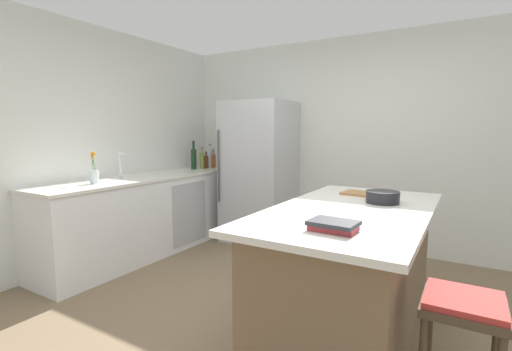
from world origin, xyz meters
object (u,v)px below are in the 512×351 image
object	(u,v)px
sink_faucet	(121,165)
soda_bottle	(210,158)
bar_stool	(462,322)
vinegar_bottle	(213,161)
wine_bottle	(194,158)
mixing_bowl	(383,197)
flower_vase	(94,174)
cookbook_stack	(333,226)
refrigerator	(259,172)
cutting_board	(361,194)
olive_oil_bottle	(202,160)
syrup_bottle	(206,162)
kitchen_island	(350,271)

from	to	relation	value
sink_faucet	soda_bottle	size ratio (longest dim) A/B	0.90
bar_stool	vinegar_bottle	distance (m)	3.95
wine_bottle	mixing_bowl	xyz separation A→B (m)	(2.79, -1.15, -0.11)
flower_vase	cookbook_stack	bearing A→B (deg)	-9.29
bar_stool	cookbook_stack	distance (m)	0.74
soda_bottle	vinegar_bottle	bearing A→B (deg)	-35.18
refrigerator	mixing_bowl	xyz separation A→B (m)	(1.84, -1.35, 0.05)
bar_stool	cutting_board	bearing A→B (deg)	125.16
soda_bottle	vinegar_bottle	xyz separation A→B (m)	(0.14, -0.10, -0.03)
vinegar_bottle	soda_bottle	bearing A→B (deg)	144.82
bar_stool	flower_vase	bearing A→B (deg)	173.84
flower_vase	soda_bottle	bearing A→B (deg)	92.77
wine_bottle	mixing_bowl	size ratio (longest dim) A/B	1.64
vinegar_bottle	mixing_bowl	xyz separation A→B (m)	(2.66, -1.42, -0.06)
olive_oil_bottle	cutting_board	distance (m)	2.66
syrup_bottle	cutting_board	distance (m)	2.69
refrigerator	soda_bottle	bearing A→B (deg)	169.78
bar_stool	cookbook_stack	size ratio (longest dim) A/B	2.60
refrigerator	bar_stool	size ratio (longest dim) A/B	2.73
bar_stool	cookbook_stack	xyz separation A→B (m)	(-0.62, -0.08, 0.40)
kitchen_island	sink_faucet	distance (m)	2.71
flower_vase	olive_oil_bottle	distance (m)	1.71
olive_oil_bottle	mixing_bowl	bearing A→B (deg)	-24.30
flower_vase	syrup_bottle	size ratio (longest dim) A/B	1.37
refrigerator	olive_oil_bottle	distance (m)	0.88
sink_faucet	syrup_bottle	distance (m)	1.42
cookbook_stack	cutting_board	bearing A→B (deg)	97.82
flower_vase	wine_bottle	xyz separation A→B (m)	(-0.10, 1.63, 0.06)
mixing_bowl	bar_stool	bearing A→B (deg)	-56.49
flower_vase	cookbook_stack	xyz separation A→B (m)	(2.63, -0.43, -0.07)
sink_faucet	syrup_bottle	world-z (taller)	sink_faucet
wine_bottle	refrigerator	bearing A→B (deg)	11.83
sink_faucet	refrigerator	bearing A→B (deg)	57.13
bar_stool	vinegar_bottle	size ratio (longest dim) A/B	2.51
refrigerator	cookbook_stack	world-z (taller)	refrigerator
kitchen_island	soda_bottle	distance (m)	3.26
vinegar_bottle	cutting_board	size ratio (longest dim) A/B	0.85
flower_vase	mixing_bowl	xyz separation A→B (m)	(2.70, 0.49, -0.06)
refrigerator	soda_bottle	world-z (taller)	refrigerator
kitchen_island	cutting_board	distance (m)	0.74
refrigerator	soda_bottle	distance (m)	0.98
olive_oil_bottle	sink_faucet	bearing A→B (deg)	-92.87
cookbook_stack	cutting_board	size ratio (longest dim) A/B	0.82
kitchen_island	refrigerator	size ratio (longest dim) A/B	1.04
vinegar_bottle	olive_oil_bottle	distance (m)	0.20
soda_bottle	sink_faucet	bearing A→B (deg)	-89.29
refrigerator	wine_bottle	world-z (taller)	refrigerator
kitchen_island	flower_vase	bearing A→B (deg)	-175.75
soda_bottle	bar_stool	bearing A→B (deg)	-35.10
soda_bottle	cookbook_stack	size ratio (longest dim) A/B	1.29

